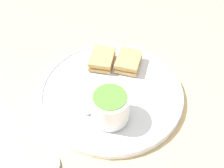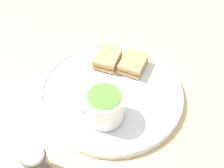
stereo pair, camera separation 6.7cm
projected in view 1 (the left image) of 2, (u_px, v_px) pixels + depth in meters
The scene contains 6 objects.
ground_plane at pixel (112, 94), 0.70m from camera, with size 2.40×2.40×0.00m, color #D1B27F.
plate at pixel (112, 92), 0.69m from camera, with size 0.38×0.38×0.02m.
soup_bowl at pixel (110, 106), 0.60m from camera, with size 0.09×0.09×0.07m.
spoon at pixel (85, 107), 0.65m from camera, with size 0.04×0.12×0.01m.
sandwich_half_near at pixel (128, 61), 0.74m from camera, with size 0.10×0.10×0.03m.
sandwich_half_far at pixel (102, 59), 0.74m from camera, with size 0.11×0.10×0.03m.
Camera 1 is at (0.30, 0.33, 0.54)m, focal length 42.00 mm.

